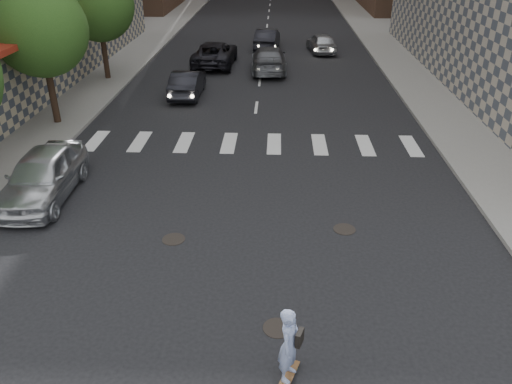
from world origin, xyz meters
TOP-DOWN VIEW (x-y plane):
  - ground at (0.00, 0.00)m, footprint 160.00×160.00m
  - sidewalk_left at (-14.50, 20.00)m, footprint 13.00×80.00m
  - sidewalk_right at (14.50, 20.00)m, footprint 13.00×80.00m
  - tree_b at (-9.45, 11.14)m, footprint 4.20×4.20m
  - tree_c at (-9.45, 19.14)m, footprint 4.20×4.20m
  - manhole_a at (1.20, -2.50)m, footprint 0.70×0.70m
  - manhole_b at (-2.00, 1.20)m, footprint 0.70×0.70m
  - manhole_c at (3.30, 2.00)m, footprint 0.70×0.70m
  - skateboarder at (1.44, -4.00)m, footprint 0.62×0.95m
  - silver_sedan at (-7.00, 3.72)m, footprint 2.13×4.99m
  - traffic_car_a at (-3.95, 15.93)m, footprint 1.54×4.39m
  - traffic_car_b at (0.50, 21.55)m, footprint 2.44×5.63m
  - traffic_car_c at (-3.23, 23.08)m, footprint 2.83×5.83m
  - traffic_car_d at (4.39, 27.49)m, footprint 2.31×4.54m
  - traffic_car_e at (0.24, 28.51)m, footprint 2.03×4.79m

SIDE VIEW (x-z plane):
  - ground at x=0.00m, z-range 0.00..0.00m
  - manhole_a at x=1.20m, z-range 0.00..0.02m
  - manhole_b at x=-2.00m, z-range 0.00..0.02m
  - manhole_c at x=3.30m, z-range 0.00..0.02m
  - sidewalk_left at x=-14.50m, z-range 0.00..0.15m
  - sidewalk_right at x=14.50m, z-range 0.00..0.15m
  - traffic_car_a at x=-3.95m, z-range 0.00..1.45m
  - traffic_car_d at x=4.39m, z-range 0.00..1.48m
  - traffic_car_e at x=0.24m, z-range 0.00..1.54m
  - traffic_car_c at x=-3.23m, z-range 0.00..1.60m
  - traffic_car_b at x=0.50m, z-range 0.00..1.61m
  - silver_sedan at x=-7.00m, z-range 0.00..1.68m
  - skateboarder at x=1.44m, z-range 0.04..1.90m
  - tree_b at x=-9.45m, z-range 1.35..7.95m
  - tree_c at x=-9.45m, z-range 1.35..7.95m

